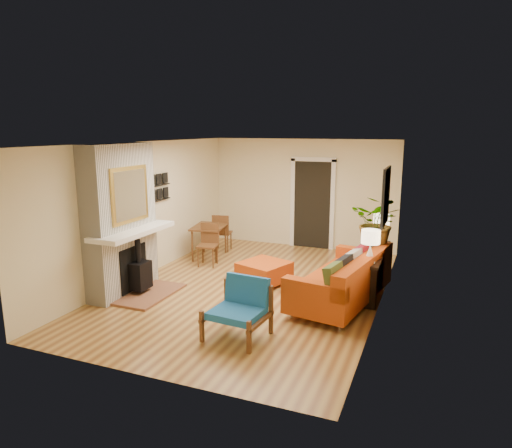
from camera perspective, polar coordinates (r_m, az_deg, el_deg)
The scene contains 10 objects.
room_shell at distance 10.32m, azimuth 8.16°, elevation 2.83°, with size 6.50×6.50×6.50m.
fireplace at distance 8.18m, azimuth -16.35°, elevation 0.08°, with size 1.09×1.68×2.60m.
sofa at distance 7.69m, azimuth 11.26°, elevation -6.84°, with size 1.40×2.49×0.93m.
ottoman at distance 8.55m, azimuth 1.03°, elevation -5.91°, with size 1.01×1.01×0.40m.
blue_chair at distance 6.45m, azimuth -1.92°, elevation -10.08°, with size 0.84×0.82×0.81m.
dining_table at distance 10.19m, azimuth -5.48°, elevation -1.03°, with size 0.90×1.67×0.88m.
console_table at distance 8.29m, azimuth 14.61°, elevation -4.39°, with size 0.34×1.85×0.72m.
lamp_near at distance 7.50m, azimuth 14.12°, elevation -2.24°, with size 0.30×0.30×0.54m.
lamp_far at distance 8.87m, azimuth 15.38°, elevation -0.13°, with size 0.30×0.30×0.54m.
houseplant at distance 8.39m, azimuth 14.99°, elevation 0.21°, with size 0.87×0.75×0.96m, color #1E5919.
Camera 1 is at (2.99, -7.28, 2.86)m, focal length 32.00 mm.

